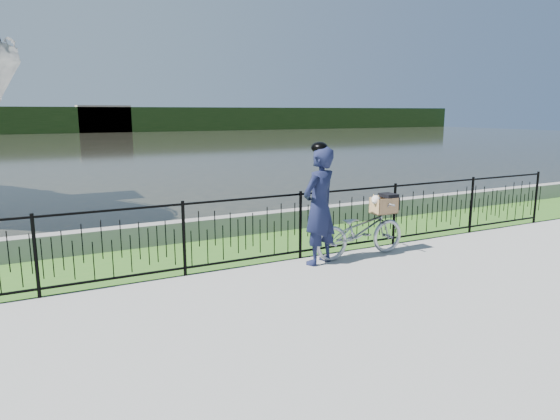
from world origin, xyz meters
TOP-DOWN VIEW (x-y plane):
  - ground at (0.00, 0.00)m, footprint 120.00×120.00m
  - grass_strip at (0.00, 2.60)m, footprint 60.00×2.00m
  - water at (0.00, 33.00)m, footprint 120.00×120.00m
  - quay_wall at (0.00, 3.60)m, footprint 60.00×0.30m
  - fence at (0.00, 1.60)m, footprint 14.00×0.06m
  - far_treeline at (0.00, 60.00)m, footprint 120.00×6.00m
  - far_building_right at (6.00, 58.50)m, footprint 6.00×3.00m
  - bicycle_rig at (1.97, 1.23)m, footprint 1.75×0.61m
  - cyclist at (1.12, 1.21)m, footprint 0.82×0.69m

SIDE VIEW (x-z plane):
  - ground at x=0.00m, z-range 0.00..0.00m
  - water at x=0.00m, z-range 0.00..0.00m
  - grass_strip at x=0.00m, z-range 0.00..0.01m
  - quay_wall at x=0.00m, z-range 0.00..0.40m
  - bicycle_rig at x=1.97m, z-range -0.06..1.01m
  - fence at x=0.00m, z-range 0.00..1.15m
  - cyclist at x=1.12m, z-range -0.02..1.96m
  - far_treeline at x=0.00m, z-range 0.00..3.00m
  - far_building_right at x=6.00m, z-range 0.00..3.20m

